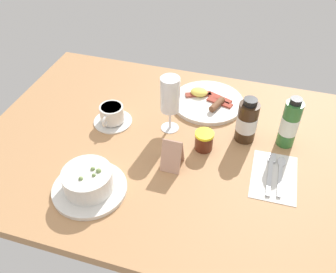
{
  "coord_description": "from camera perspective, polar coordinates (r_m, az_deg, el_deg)",
  "views": [
    {
      "loc": [
        26.45,
        -78.87,
        76.44
      ],
      "look_at": [
        3.72,
        -3.62,
        6.2
      ],
      "focal_mm": 39.19,
      "sensor_mm": 36.0,
      "label": 1
    }
  ],
  "objects": [
    {
      "name": "cutlery_setting",
      "position": [
        1.07,
        16.22,
        -5.75
      ],
      "size": [
        12.85,
        18.98,
        0.9
      ],
      "color": "silver",
      "rests_on": "ground_plane"
    },
    {
      "name": "porridge_bowl",
      "position": [
        0.99,
        -12.28,
        -6.89
      ],
      "size": [
        20.04,
        20.04,
        7.83
      ],
      "color": "silver",
      "rests_on": "ground_plane"
    },
    {
      "name": "sauce_bottle_brown",
      "position": [
        1.12,
        12.17,
        2.31
      ],
      "size": [
        6.28,
        6.28,
        14.9
      ],
      "color": "#382314",
      "rests_on": "ground_plane"
    },
    {
      "name": "coffee_cup",
      "position": [
        1.2,
        -8.7,
        3.3
      ],
      "size": [
        12.55,
        12.93,
        6.17
      ],
      "color": "silver",
      "rests_on": "ground_plane"
    },
    {
      "name": "ground_plane",
      "position": [
        1.14,
        -1.26,
        -1.36
      ],
      "size": [
        110.0,
        84.0,
        3.0
      ],
      "primitive_type": "cube",
      "color": "#B27F51"
    },
    {
      "name": "jam_jar",
      "position": [
        1.09,
        5.62,
        -0.64
      ],
      "size": [
        5.68,
        5.68,
        6.02
      ],
      "color": "#512113",
      "rests_on": "ground_plane"
    },
    {
      "name": "wine_glass",
      "position": [
        1.1,
        0.32,
        6.2
      ],
      "size": [
        5.92,
        5.92,
        18.77
      ],
      "color": "white",
      "rests_on": "ground_plane"
    },
    {
      "name": "sauce_bottle_green",
      "position": [
        1.13,
        18.4,
        1.9
      ],
      "size": [
        5.3,
        5.3,
        16.77
      ],
      "color": "#337233",
      "rests_on": "ground_plane"
    },
    {
      "name": "menu_card",
      "position": [
        1.02,
        0.7,
        -2.64
      ],
      "size": [
        5.63,
        6.28,
        9.56
      ],
      "color": "tan",
      "rests_on": "ground_plane"
    },
    {
      "name": "breakfast_plate",
      "position": [
        1.28,
        6.17,
        5.49
      ],
      "size": [
        24.7,
        24.7,
        3.7
      ],
      "color": "silver",
      "rests_on": "ground_plane"
    }
  ]
}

